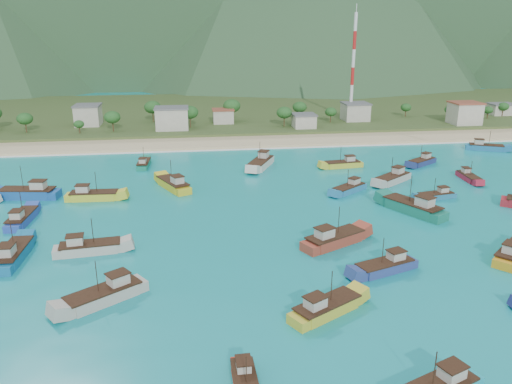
{
  "coord_description": "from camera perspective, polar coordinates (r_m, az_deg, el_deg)",
  "views": [
    {
      "loc": [
        -20.02,
        -80.41,
        35.85
      ],
      "look_at": [
        -6.73,
        18.0,
        3.0
      ],
      "focal_mm": 35.0,
      "sensor_mm": 36.0,
      "label": 1
    }
  ],
  "objects": [
    {
      "name": "radio_tower",
      "position": [
        199.11,
        11.03,
        13.81
      ],
      "size": [
        1.2,
        1.2,
        39.55
      ],
      "color": "red",
      "rests_on": "ground"
    },
    {
      "name": "boat_26",
      "position": [
        80.22,
        14.58,
        -8.3
      ],
      "size": [
        10.86,
        6.31,
        6.16
      ],
      "rotation": [
        0.0,
        0.0,
        1.9
      ],
      "color": "navy",
      "rests_on": "ground"
    },
    {
      "name": "surf_line",
      "position": [
        155.43,
        -0.08,
        4.97
      ],
      "size": [
        400.0,
        2.5,
        0.08
      ],
      "primitive_type": "cube",
      "color": "white",
      "rests_on": "ground"
    },
    {
      "name": "boat_16",
      "position": [
        120.85,
        -24.54,
        -0.15
      ],
      "size": [
        13.52,
        5.83,
        7.73
      ],
      "rotation": [
        0.0,
        0.0,
        1.42
      ],
      "color": "#1851A1",
      "rests_on": "ground"
    },
    {
      "name": "boat_14",
      "position": [
        116.02,
        10.6,
        0.33
      ],
      "size": [
        9.72,
        8.24,
        5.86
      ],
      "rotation": [
        0.0,
        0.0,
        2.21
      ],
      "color": "teal",
      "rests_on": "ground"
    },
    {
      "name": "boat_22",
      "position": [
        125.62,
        15.37,
        1.46
      ],
      "size": [
        11.33,
        9.73,
        6.86
      ],
      "rotation": [
        0.0,
        0.0,
        2.22
      ],
      "color": "#B5AFA4",
      "rests_on": "ground"
    },
    {
      "name": "village",
      "position": [
        184.29,
        -1.33,
        8.64
      ],
      "size": [
        214.5,
        25.16,
        7.61
      ],
      "color": "beige",
      "rests_on": "ground"
    },
    {
      "name": "boat_17",
      "position": [
        117.79,
        -9.41,
        0.8
      ],
      "size": [
        8.57,
        12.51,
        7.19
      ],
      "rotation": [
        0.0,
        0.0,
        0.45
      ],
      "color": "gold",
      "rests_on": "ground"
    },
    {
      "name": "boat_7",
      "position": [
        114.53,
        -18.11,
        -0.44
      ],
      "size": [
        11.46,
        3.88,
        6.68
      ],
      "rotation": [
        0.0,
        0.0,
        4.66
      ],
      "color": "gold",
      "rests_on": "ground"
    },
    {
      "name": "boat_3",
      "position": [
        88.2,
        -18.55,
        -6.13
      ],
      "size": [
        11.31,
        4.51,
        6.51
      ],
      "rotation": [
        0.0,
        0.0,
        4.83
      ],
      "color": "#B3AFA4",
      "rests_on": "ground"
    },
    {
      "name": "boat_19",
      "position": [
        134.35,
        0.57,
        3.27
      ],
      "size": [
        9.05,
        13.25,
        7.61
      ],
      "rotation": [
        0.0,
        0.0,
        2.69
      ],
      "color": "beige",
      "rests_on": "ground"
    },
    {
      "name": "land",
      "position": [
        224.2,
        -2.5,
        9.09
      ],
      "size": [
        400.0,
        110.0,
        2.4
      ],
      "primitive_type": "cube",
      "color": "#385123",
      "rests_on": "ground"
    },
    {
      "name": "boat_31",
      "position": [
        67.75,
        7.99,
        -13.07
      ],
      "size": [
        11.02,
        8.17,
        6.42
      ],
      "rotation": [
        0.0,
        0.0,
        5.23
      ],
      "color": "gold",
      "rests_on": "ground"
    },
    {
      "name": "vegetation",
      "position": [
        187.38,
        -2.49,
        8.91
      ],
      "size": [
        271.24,
        25.6,
        8.71
      ],
      "color": "#235623",
      "rests_on": "ground"
    },
    {
      "name": "boat_8",
      "position": [
        105.97,
        17.54,
        -1.75
      ],
      "size": [
        10.05,
        13.8,
        8.01
      ],
      "rotation": [
        0.0,
        0.0,
        0.5
      ],
      "color": "#15705A",
      "rests_on": "ground"
    },
    {
      "name": "boat_2",
      "position": [
        90.23,
        -26.02,
        -6.49
      ],
      "size": [
        3.72,
        11.75,
        6.89
      ],
      "rotation": [
        0.0,
        0.0,
        6.26
      ],
      "color": "#116598",
      "rests_on": "ground"
    },
    {
      "name": "boat_30",
      "position": [
        116.62,
        19.9,
        -0.45
      ],
      "size": [
        9.07,
        4.05,
        5.17
      ],
      "rotation": [
        0.0,
        0.0,
        1.74
      ],
      "color": "teal",
      "rests_on": "ground"
    },
    {
      "name": "boat_28",
      "position": [
        138.44,
        -12.7,
        3.11
      ],
      "size": [
        3.29,
        9.55,
        5.56
      ],
      "rotation": [
        0.0,
        0.0,
        6.23
      ],
      "color": "#11765D",
      "rests_on": "ground"
    },
    {
      "name": "boat_0",
      "position": [
        168.9,
        24.74,
        4.63
      ],
      "size": [
        11.32,
        7.5,
        6.48
      ],
      "rotation": [
        0.0,
        0.0,
        4.28
      ],
      "color": "#1C699B",
      "rests_on": "ground"
    },
    {
      "name": "boat_29",
      "position": [
        72.92,
        -16.85,
        -11.25
      ],
      "size": [
        11.39,
        9.43,
        6.82
      ],
      "rotation": [
        0.0,
        0.0,
        2.18
      ],
      "color": "#ADA89C",
      "rests_on": "ground"
    },
    {
      "name": "boat_24",
      "position": [
        133.89,
        23.12,
        1.53
      ],
      "size": [
        3.34,
        9.27,
        5.38
      ],
      "rotation": [
        0.0,
        0.0,
        3.07
      ],
      "color": "#A41C33",
      "rests_on": "ground"
    },
    {
      "name": "boat_10",
      "position": [
        144.34,
        18.42,
        3.26
      ],
      "size": [
        10.1,
        8.09,
        5.99
      ],
      "rotation": [
        0.0,
        0.0,
        2.16
      ],
      "color": "navy",
      "rests_on": "ground"
    },
    {
      "name": "ground",
      "position": [
        90.28,
        5.8,
        -5.19
      ],
      "size": [
        600.0,
        600.0,
        0.0
      ],
      "primitive_type": "plane",
      "color": "#0C7385",
      "rests_on": "ground"
    },
    {
      "name": "beach",
      "position": [
        164.61,
        -0.52,
        5.72
      ],
      "size": [
        400.0,
        18.0,
        1.2
      ],
      "primitive_type": "cube",
      "color": "beige",
      "rests_on": "ground"
    },
    {
      "name": "boat_13",
      "position": [
        106.26,
        -25.18,
        -2.8
      ],
      "size": [
        3.77,
        10.8,
        6.28
      ],
      "rotation": [
        0.0,
        0.0,
        6.22
      ],
      "color": "#2646A9",
      "rests_on": "ground"
    },
    {
      "name": "boat_6",
      "position": [
        136.37,
        9.91,
        3.1
      ],
      "size": [
        10.68,
        4.19,
        6.15
      ],
      "rotation": [
        0.0,
        0.0,
        1.68
      ],
      "color": "gold",
      "rests_on": "ground"
    },
    {
      "name": "boat_12",
      "position": [
        87.58,
        8.88,
        -5.43
      ],
      "size": [
        12.58,
        8.92,
        7.27
      ],
      "rotation": [
        0.0,
        0.0,
        5.19
      ],
      "color": "#953827",
      "rests_on": "ground"
    }
  ]
}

